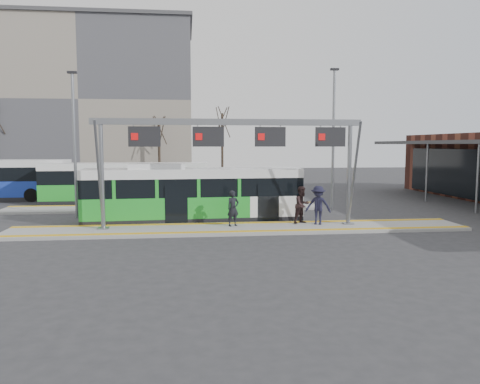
% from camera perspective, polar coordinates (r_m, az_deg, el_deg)
% --- Properties ---
extents(ground, '(120.00, 120.00, 0.00)m').
position_cam_1_polar(ground, '(22.69, 0.02, -4.67)').
color(ground, '#2D2D30').
rests_on(ground, ground).
extents(platform_main, '(22.00, 3.00, 0.15)m').
position_cam_1_polar(platform_main, '(22.68, 0.02, -4.49)').
color(platform_main, gray).
rests_on(platform_main, ground).
extents(platform_second, '(20.00, 3.00, 0.15)m').
position_cam_1_polar(platform_second, '(30.48, -9.19, -1.92)').
color(platform_second, gray).
rests_on(platform_second, ground).
extents(tactile_main, '(22.00, 2.65, 0.02)m').
position_cam_1_polar(tactile_main, '(22.66, 0.02, -4.27)').
color(tactile_main, gold).
rests_on(tactile_main, platform_main).
extents(tactile_second, '(20.00, 0.35, 0.02)m').
position_cam_1_polar(tactile_second, '(31.60, -9.10, -1.49)').
color(tactile_second, gold).
rests_on(tactile_second, platform_second).
extents(gantry, '(13.00, 1.68, 5.20)m').
position_cam_1_polar(gantry, '(22.53, -0.93, 6.25)').
color(gantry, slate).
rests_on(gantry, platform_main).
extents(apartment_block, '(24.50, 12.50, 18.40)m').
position_cam_1_polar(apartment_block, '(59.51, -17.87, 10.41)').
color(apartment_block, gray).
rests_on(apartment_block, ground).
extents(hero_bus, '(11.56, 2.98, 3.15)m').
position_cam_1_polar(hero_bus, '(25.10, -5.76, -0.36)').
color(hero_bus, black).
rests_on(hero_bus, ground).
extents(bg_bus_green, '(11.41, 2.59, 2.84)m').
position_cam_1_polar(bg_bus_green, '(33.97, -13.74, 1.03)').
color(bg_bus_green, black).
rests_on(bg_bus_green, ground).
extents(passenger_a, '(0.75, 0.65, 1.75)m').
position_cam_1_polar(passenger_a, '(22.86, -0.86, -2.00)').
color(passenger_a, black).
rests_on(passenger_a, platform_main).
extents(passenger_b, '(1.15, 1.09, 1.89)m').
position_cam_1_polar(passenger_b, '(23.84, 7.58, -1.56)').
color(passenger_b, black).
rests_on(passenger_b, platform_main).
extents(passenger_c, '(1.43, 1.15, 1.93)m').
position_cam_1_polar(passenger_c, '(23.62, 9.51, -1.60)').
color(passenger_c, black).
rests_on(passenger_c, platform_main).
extents(tree_left, '(1.40, 1.40, 7.39)m').
position_cam_1_polar(tree_left, '(50.85, -9.86, 7.37)').
color(tree_left, '#382B21').
rests_on(tree_left, ground).
extents(tree_mid, '(1.40, 1.40, 8.82)m').
position_cam_1_polar(tree_mid, '(55.14, -2.19, 8.45)').
color(tree_mid, '#382B21').
rests_on(tree_mid, ground).
extents(lamp_west, '(0.50, 0.25, 8.12)m').
position_cam_1_polar(lamp_west, '(27.64, -19.53, 5.84)').
color(lamp_west, slate).
rests_on(lamp_west, ground).
extents(lamp_east, '(0.50, 0.25, 8.75)m').
position_cam_1_polar(lamp_east, '(29.61, 11.30, 6.64)').
color(lamp_east, slate).
rests_on(lamp_east, ground).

